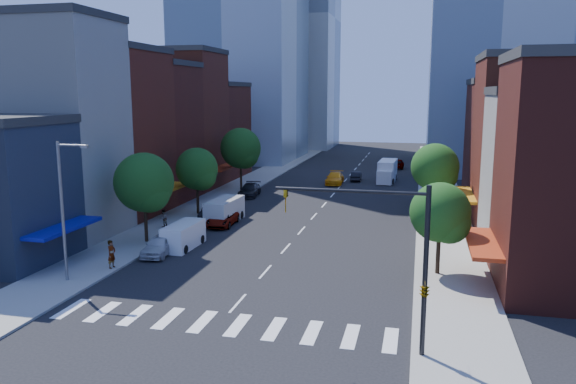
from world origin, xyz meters
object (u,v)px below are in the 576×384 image
object	(u,v)px
pedestrian_near	(112,254)
parked_car_front	(160,245)
taxi	(335,178)
traffic_car_far	(398,164)
parked_car_second	(211,212)
cargo_van_near	(183,236)
parked_car_rear	(250,190)
parked_car_third	(223,219)
pedestrian_far	(163,218)
traffic_car_oncoming	(356,176)
cargo_van_far	(224,211)
box_truck	(387,172)

from	to	relation	value
pedestrian_near	parked_car_front	bearing A→B (deg)	-15.26
taxi	traffic_car_far	bearing A→B (deg)	64.24
parked_car_second	traffic_car_far	xyz separation A→B (m)	(16.12, 41.90, 0.07)
parked_car_second	cargo_van_near	bearing A→B (deg)	-86.81
parked_car_second	parked_car_rear	distance (m)	12.64
parked_car_third	pedestrian_near	xyz separation A→B (m)	(-3.00, -14.20, 0.49)
cargo_van_near	pedestrian_far	xyz separation A→B (m)	(-4.37, 5.61, -0.03)
parked_car_rear	traffic_car_far	bearing A→B (deg)	55.50
traffic_car_oncoming	taxi	bearing A→B (deg)	51.12
cargo_van_far	taxi	world-z (taller)	cargo_van_far
parked_car_front	taxi	bearing A→B (deg)	73.65
cargo_van_near	traffic_car_far	world-z (taller)	cargo_van_near
parked_car_front	box_truck	world-z (taller)	box_truck
traffic_car_oncoming	box_truck	bearing A→B (deg)	-179.73
traffic_car_oncoming	box_truck	world-z (taller)	box_truck
cargo_van_far	traffic_car_far	bearing A→B (deg)	74.54
pedestrian_near	parked_car_third	bearing A→B (deg)	-6.50
pedestrian_near	parked_car_rear	bearing A→B (deg)	3.46
pedestrian_far	traffic_car_far	bearing A→B (deg)	171.97
traffic_car_oncoming	box_truck	distance (m)	4.29
parked_car_front	pedestrian_near	size ratio (longest dim) A/B	2.23
taxi	box_truck	xyz separation A→B (m)	(6.72, 3.64, 0.59)
box_truck	pedestrian_far	size ratio (longest dim) A/B	4.59
taxi	traffic_car_far	distance (m)	19.51
parked_car_second	parked_car_third	bearing A→B (deg)	-53.83
cargo_van_near	taxi	size ratio (longest dim) A/B	0.87
parked_car_rear	pedestrian_near	bearing A→B (deg)	-97.61
traffic_car_far	parked_car_front	bearing A→B (deg)	74.71
parked_car_front	parked_car_rear	distance (m)	24.95
parked_car_second	pedestrian_far	size ratio (longest dim) A/B	2.74
parked_car_front	box_truck	xyz separation A→B (m)	(14.65, 39.87, 0.62)
taxi	box_truck	distance (m)	7.66
parked_car_rear	cargo_van_far	xyz separation A→B (m)	(1.68, -13.61, 0.37)
box_truck	traffic_car_oncoming	bearing A→B (deg)	-174.21
cargo_van_near	traffic_car_far	xyz separation A→B (m)	(14.61, 52.02, -0.19)
taxi	pedestrian_far	xyz separation A→B (m)	(-11.35, -28.45, 0.16)
traffic_car_oncoming	traffic_car_far	world-z (taller)	traffic_car_far
parked_car_third	cargo_van_near	distance (m)	7.88
taxi	traffic_car_oncoming	distance (m)	4.24
parked_car_second	cargo_van_far	size ratio (longest dim) A/B	0.81
taxi	traffic_car_oncoming	xyz separation A→B (m)	(2.50, 3.42, -0.14)
cargo_van_far	pedestrian_near	bearing A→B (deg)	-96.64
parked_car_front	parked_car_third	xyz separation A→B (m)	(1.43, 10.03, -0.11)
cargo_van_far	box_truck	distance (m)	31.59
cargo_van_far	parked_car_front	bearing A→B (deg)	-92.41
parked_car_front	traffic_car_oncoming	world-z (taller)	parked_car_front
parked_car_third	traffic_car_oncoming	size ratio (longest dim) A/B	1.19
parked_car_second	traffic_car_far	world-z (taller)	traffic_car_far
cargo_van_near	pedestrian_near	world-z (taller)	pedestrian_near
parked_car_front	traffic_car_far	size ratio (longest dim) A/B	0.96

